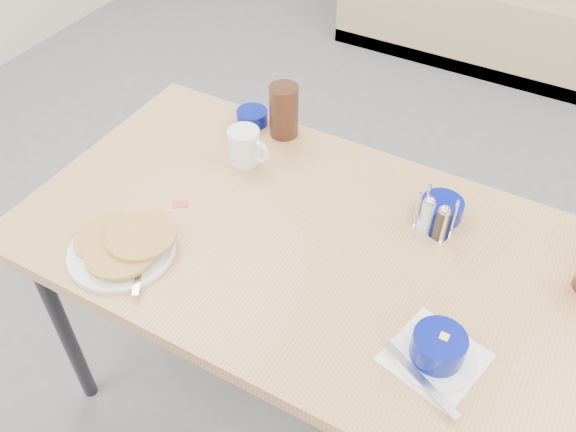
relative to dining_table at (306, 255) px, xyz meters
The scene contains 9 objects.
dining_table is the anchor object (origin of this frame).
pancake_plate 0.44m from the dining_table, 145.13° to the right, with size 0.25×0.25×0.05m.
coffee_mug 0.35m from the dining_table, 147.56° to the left, with size 0.13×0.09×0.10m.
grits_setting 0.43m from the dining_table, 23.98° to the right, with size 0.21×0.23×0.07m.
creamer_bowl 0.50m from the dining_table, 136.75° to the left, with size 0.09×0.09×0.04m.
butter_bowl 0.36m from the dining_table, 42.13° to the left, with size 0.11×0.11×0.05m.
amber_tumbler 0.45m from the dining_table, 126.71° to the left, with size 0.08×0.08×0.16m, color #3A1E12.
condiment_caddy 0.32m from the dining_table, 34.08° to the left, with size 0.10×0.08×0.11m.
sugar_wrapper 0.35m from the dining_table, behind, with size 0.04×0.03×0.00m, color #D9484B.
Camera 1 is at (0.46, -0.66, 1.83)m, focal length 38.00 mm.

